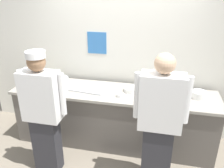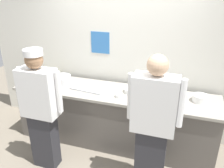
# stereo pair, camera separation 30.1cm
# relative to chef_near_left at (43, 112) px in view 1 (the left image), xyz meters

# --- Properties ---
(ground_plane) EXTENTS (9.00, 9.00, 0.00)m
(ground_plane) POSITION_rel_chef_near_left_xyz_m (0.73, 0.40, -0.90)
(ground_plane) COLOR slate
(wall_back) EXTENTS (4.81, 0.11, 2.98)m
(wall_back) POSITION_rel_chef_near_left_xyz_m (0.73, 1.28, 0.59)
(wall_back) COLOR silver
(wall_back) RESTS_ON ground
(prep_counter) EXTENTS (3.07, 0.72, 0.89)m
(prep_counter) POSITION_rel_chef_near_left_xyz_m (0.73, 0.79, -0.45)
(prep_counter) COLOR #56514C
(prep_counter) RESTS_ON ground
(chef_near_left) EXTENTS (0.61, 0.24, 1.68)m
(chef_near_left) POSITION_rel_chef_near_left_xyz_m (0.00, 0.00, 0.00)
(chef_near_left) COLOR #2D2D33
(chef_near_left) RESTS_ON ground
(chef_center) EXTENTS (0.63, 0.24, 1.73)m
(chef_center) POSITION_rel_chef_near_left_xyz_m (1.43, 0.06, 0.02)
(chef_center) COLOR #2D2D33
(chef_center) RESTS_ON ground
(plate_stack_front) EXTENTS (0.24, 0.24, 0.06)m
(plate_stack_front) POSITION_rel_chef_near_left_xyz_m (1.00, 0.86, 0.03)
(plate_stack_front) COLOR white
(plate_stack_front) RESTS_ON prep_counter
(plate_stack_rear) EXTENTS (0.21, 0.21, 0.10)m
(plate_stack_rear) POSITION_rel_chef_near_left_xyz_m (1.95, 0.85, 0.05)
(plate_stack_rear) COLOR white
(plate_stack_rear) RESTS_ON prep_counter
(mixing_bowl_steel) EXTENTS (0.32, 0.32, 0.14)m
(mixing_bowl_steel) POSITION_rel_chef_near_left_xyz_m (-0.15, 0.80, 0.07)
(mixing_bowl_steel) COLOR #B7BABF
(mixing_bowl_steel) RESTS_ON prep_counter
(sheet_tray) EXTENTS (0.56, 0.38, 0.02)m
(sheet_tray) POSITION_rel_chef_near_left_xyz_m (0.35, 0.79, 0.01)
(sheet_tray) COLOR #B7BABF
(sheet_tray) RESTS_ON prep_counter
(squeeze_bottle_primary) EXTENTS (0.06, 0.06, 0.20)m
(squeeze_bottle_primary) POSITION_rel_chef_near_left_xyz_m (-0.54, 0.99, 0.10)
(squeeze_bottle_primary) COLOR #E5E066
(squeeze_bottle_primary) RESTS_ON prep_counter
(squeeze_bottle_secondary) EXTENTS (0.06, 0.06, 0.18)m
(squeeze_bottle_secondary) POSITION_rel_chef_near_left_xyz_m (-0.16, 0.55, 0.09)
(squeeze_bottle_secondary) COLOR orange
(squeeze_bottle_secondary) RESTS_ON prep_counter
(ramekin_orange_sauce) EXTENTS (0.11, 0.11, 0.05)m
(ramekin_orange_sauce) POSITION_rel_chef_near_left_xyz_m (-0.51, 0.81, 0.02)
(ramekin_orange_sauce) COLOR white
(ramekin_orange_sauce) RESTS_ON prep_counter
(ramekin_green_sauce) EXTENTS (0.11, 0.11, 0.05)m
(ramekin_green_sauce) POSITION_rel_chef_near_left_xyz_m (0.86, 0.63, 0.02)
(ramekin_green_sauce) COLOR white
(ramekin_green_sauce) RESTS_ON prep_counter
(ramekin_yellow_sauce) EXTENTS (0.08, 0.08, 0.05)m
(ramekin_yellow_sauce) POSITION_rel_chef_near_left_xyz_m (1.24, 0.84, 0.02)
(ramekin_yellow_sauce) COLOR white
(ramekin_yellow_sauce) RESTS_ON prep_counter
(deli_cup) EXTENTS (0.09, 0.09, 0.10)m
(deli_cup) POSITION_rel_chef_near_left_xyz_m (1.36, 0.69, 0.05)
(deli_cup) COLOR white
(deli_cup) RESTS_ON prep_counter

